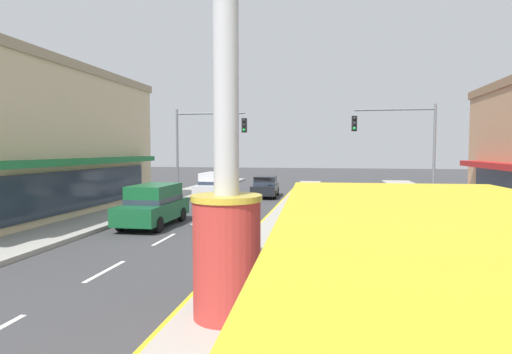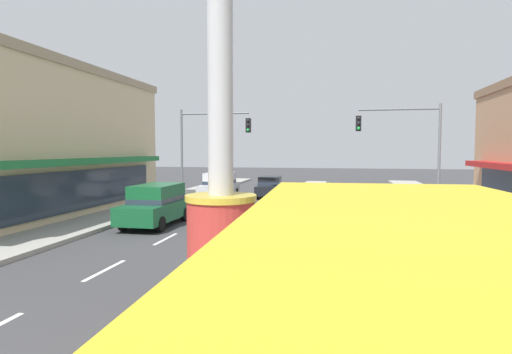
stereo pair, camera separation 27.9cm
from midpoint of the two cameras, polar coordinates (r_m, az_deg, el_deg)
median_strip at (r=20.23m, az=4.85°, el=-6.11°), size 2.12×52.00×0.14m
sidewalk_left at (r=21.35m, az=-20.95°, el=-5.77°), size 2.84×60.00×0.18m
lane_markings at (r=18.92m, az=4.40°, el=-7.00°), size 8.86×52.00×0.01m
district_sign at (r=8.38m, az=-3.89°, el=8.37°), size 7.31×1.43×8.50m
traffic_light_left_side at (r=28.09m, az=-6.44°, el=5.17°), size 4.86×0.46×6.20m
traffic_light_right_side at (r=26.45m, az=20.19°, el=5.06°), size 4.86×0.46×6.20m
suv_near_right_lane at (r=20.11m, az=-12.98°, el=-3.62°), size 1.98×4.61×1.90m
suv_near_left_lane at (r=30.04m, az=-4.71°, el=-1.14°), size 1.98×4.60×1.90m
sedan_mid_left_lane at (r=31.40m, az=2.14°, el=-1.28°), size 2.02×4.39×1.53m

